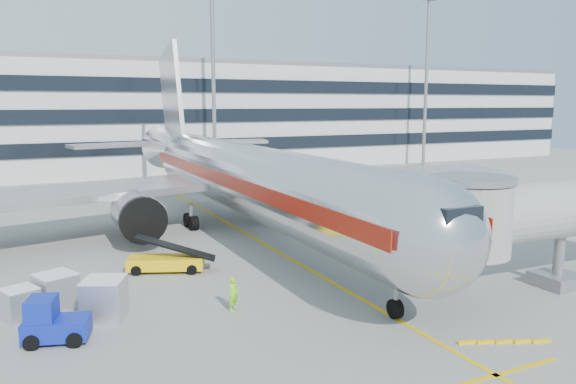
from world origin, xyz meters
name	(u,v)px	position (x,y,z in m)	size (l,w,h in m)	color
ground	(312,271)	(0.00, 0.00, 0.00)	(180.00, 180.00, 0.00)	gray
lead_in_line	(249,235)	(0.00, 10.00, 0.01)	(0.25, 70.00, 0.01)	#DFAF0B
stop_bar	(496,375)	(0.00, -14.00, 0.01)	(6.00, 0.25, 0.01)	#DFAF0B
main_jet	(240,176)	(0.00, 11.72, 4.23)	(50.95, 48.70, 16.06)	silver
terminal	(129,116)	(0.00, 57.95, 7.80)	(150.00, 24.25, 15.60)	silver
light_mast_centre	(213,61)	(8.00, 42.00, 14.88)	(2.40, 1.20, 25.45)	gray
light_mast_east	(427,69)	(42.00, 42.00, 14.88)	(2.40, 1.20, 25.45)	gray
belt_loader	(166,261)	(-7.64, 3.60, 0.61)	(4.58, 3.06, 2.16)	yellow
baggage_tug	(52,323)	(-14.11, -4.08, 0.82)	(2.83, 2.21, 1.89)	#0E209F
cargo_container_left	(56,292)	(-13.74, -0.20, 0.88)	(2.14, 2.14, 1.74)	#AEB0B5
cargo_container_right	(104,299)	(-11.84, -2.34, 0.93)	(2.30, 2.30, 1.85)	#AEB0B5
cargo_container_front	(20,304)	(-15.28, -0.86, 0.74)	(1.80, 1.80, 1.46)	#AEB0B5
ramp_worker	(233,294)	(-6.27, -3.96, 0.82)	(0.60, 0.39, 1.65)	#7FF019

